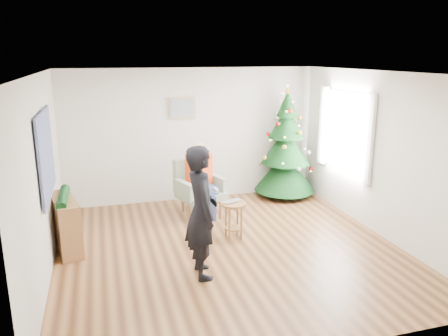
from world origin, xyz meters
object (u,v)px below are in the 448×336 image
object	(u,v)px
christmas_tree	(286,148)
stool	(234,220)
armchair	(199,194)
console	(66,224)
standing_man	(201,212)

from	to	relation	value
christmas_tree	stool	bearing A→B (deg)	-132.79
armchair	console	xyz separation A→B (m)	(-2.24, -0.91, 0.02)
armchair	stool	bearing A→B (deg)	-95.78
armchair	console	distance (m)	2.41
standing_man	console	bearing A→B (deg)	52.97
standing_man	console	size ratio (longest dim) A/B	1.75
christmas_tree	armchair	distance (m)	2.13
console	stool	bearing A→B (deg)	-19.14
christmas_tree	console	size ratio (longest dim) A/B	2.23
christmas_tree	console	bearing A→B (deg)	-160.26
stool	armchair	bearing A→B (deg)	103.12
console	christmas_tree	bearing A→B (deg)	7.28
stool	christmas_tree	bearing A→B (deg)	47.21
standing_man	console	world-z (taller)	standing_man
standing_man	console	distance (m)	2.25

